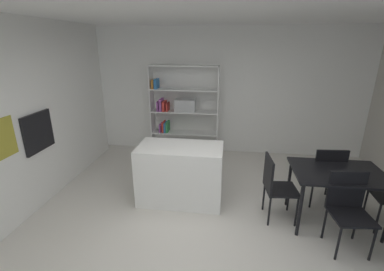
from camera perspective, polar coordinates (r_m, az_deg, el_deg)
The scene contains 10 objects.
ground_plane at distance 3.69m, azimuth 1.96°, elevation -20.91°, with size 8.86×8.86×0.00m, color beige.
ceiling_slab at distance 2.86m, azimuth 2.65°, elevation 26.78°, with size 6.45×6.16×0.06m.
back_partition at distance 5.96m, azimuth 5.16°, elevation 9.23°, with size 6.45×0.06×2.73m, color white.
built_in_oven at distance 4.53m, azimuth -29.92°, elevation 0.68°, with size 0.06×0.59×0.57m.
kitchen_island at distance 4.21m, azimuth -2.47°, elevation -8.08°, with size 1.28×0.70×0.90m, color white.
open_bookshelf at distance 5.81m, azimuth -2.41°, elevation 5.51°, with size 1.46×0.33×1.95m.
dining_table at distance 4.07m, azimuth 28.58°, elevation -7.75°, with size 1.16×0.82×0.78m.
dining_chair_far at distance 4.48m, azimuth 26.59°, elevation -6.82°, with size 0.48×0.48×0.95m.
dining_chair_near at distance 3.77m, azimuth 30.30°, elevation -12.52°, with size 0.48×0.46×0.94m.
dining_chair_island_side at distance 3.91m, azimuth 17.18°, elevation -9.65°, with size 0.46×0.46×0.93m.
Camera 1 is at (0.26, -2.82, 2.37)m, focal length 25.07 mm.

